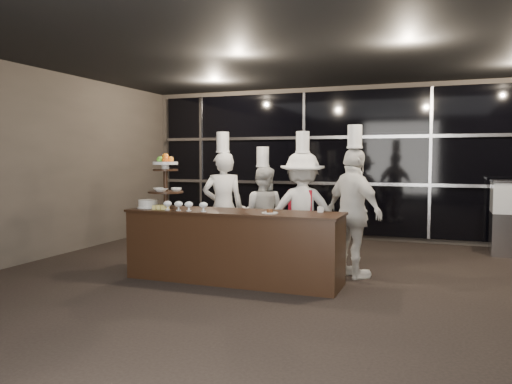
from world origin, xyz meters
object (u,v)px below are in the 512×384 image
at_px(layer_cake, 148,204).
at_px(chef_d, 354,212).
at_px(chef_c, 302,210).
at_px(display_stand, 166,177).
at_px(buffet_counter, 233,246).
at_px(chef_a, 223,206).
at_px(chef_b, 263,213).

xyz_separation_m(layer_cake, chef_d, (2.68, 0.80, -0.09)).
bearing_deg(chef_c, display_stand, -148.71).
xyz_separation_m(buffet_counter, layer_cake, (-1.25, -0.05, 0.51)).
distance_m(display_stand, chef_a, 1.16).
distance_m(chef_a, chef_d, 2.03).
bearing_deg(display_stand, chef_d, 17.11).
bearing_deg(chef_b, chef_a, -148.45).
relative_size(chef_a, chef_b, 1.12).
relative_size(display_stand, chef_b, 0.42).
xyz_separation_m(display_stand, chef_a, (0.41, 0.98, -0.47)).
distance_m(buffet_counter, chef_a, 1.21).
distance_m(buffet_counter, chef_b, 1.33).
height_order(chef_b, chef_d, chef_d).
bearing_deg(chef_a, chef_c, 1.09).
relative_size(layer_cake, chef_c, 0.15).
height_order(layer_cake, chef_a, chef_a).
bearing_deg(display_stand, buffet_counter, 0.01).
distance_m(buffet_counter, chef_c, 1.25).
bearing_deg(layer_cake, display_stand, 11.22).
bearing_deg(chef_b, buffet_counter, -87.15).
relative_size(buffet_counter, layer_cake, 9.47).
distance_m(chef_b, chef_d, 1.60).
relative_size(layer_cake, chef_a, 0.15).
bearing_deg(chef_d, display_stand, -162.89).
bearing_deg(chef_d, chef_a, 173.48).
relative_size(buffet_counter, chef_a, 1.43).
relative_size(display_stand, layer_cake, 2.48).
height_order(buffet_counter, chef_a, chef_a).
height_order(buffet_counter, chef_d, chef_d).
relative_size(chef_a, chef_c, 1.01).
bearing_deg(chef_a, chef_b, 31.55).
xyz_separation_m(display_stand, chef_d, (2.43, 0.75, -0.45)).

